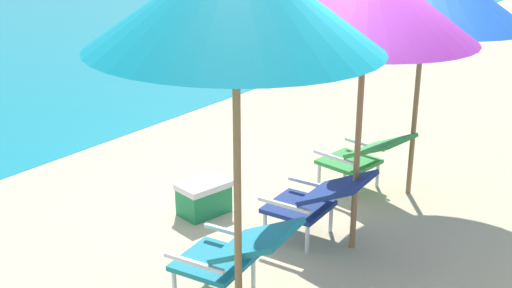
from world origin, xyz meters
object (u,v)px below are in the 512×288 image
at_px(lounge_chair_left, 234,252).
at_px(lounge_chair_center, 317,198).
at_px(lounge_chair_right, 364,155).
at_px(cooler_box, 204,197).

height_order(lounge_chair_left, lounge_chair_center, same).
distance_m(lounge_chair_left, lounge_chair_center, 1.14).
relative_size(lounge_chair_center, lounge_chair_right, 0.97).
xyz_separation_m(lounge_chair_center, cooler_box, (-0.18, 1.13, -0.24)).
distance_m(lounge_chair_right, cooler_box, 1.67).
bearing_deg(lounge_chair_center, cooler_box, 99.00).
relative_size(lounge_chair_right, cooler_box, 1.80).
distance_m(lounge_chair_left, lounge_chair_right, 2.31).
bearing_deg(lounge_chair_right, lounge_chair_left, -175.63).
bearing_deg(cooler_box, lounge_chair_right, -35.66).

